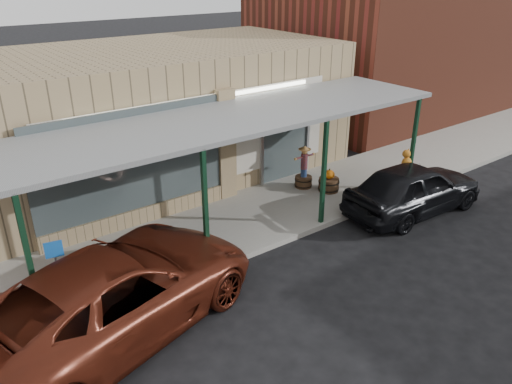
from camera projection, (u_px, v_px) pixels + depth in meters
ground at (328, 287)px, 11.08m from camera, size 120.00×120.00×0.00m
sidewalk at (236, 223)px, 13.67m from camera, size 40.00×3.20×0.15m
storefront at (155, 115)px, 16.15m from camera, size 12.00×6.25×4.20m
awning at (235, 119)px, 12.42m from camera, size 12.00×3.00×3.04m
block_buildings_near at (190, 52)px, 17.31m from camera, size 61.00×8.00×8.00m
barrel_scarecrow at (304, 173)px, 15.52m from camera, size 0.83×0.59×1.36m
barrel_pumpkin at (329, 183)px, 15.33m from camera, size 0.81×0.81×0.73m
handicap_sign at (57, 268)px, 9.61m from camera, size 0.33×0.09×1.62m
parked_sedan at (414, 188)px, 14.14m from camera, size 4.48×2.01×1.58m
car_maroon at (115, 293)px, 9.48m from camera, size 6.58×4.37×1.68m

